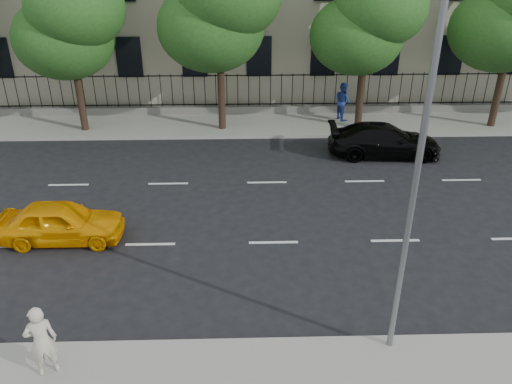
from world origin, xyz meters
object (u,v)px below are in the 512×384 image
street_light (412,141)px  woman_near (41,341)px  yellow_taxi (61,222)px  black_sedan (384,140)px

street_light → woman_near: (-7.88, -1.16, -4.09)m
street_light → woman_near: bearing=-171.6°
street_light → yellow_taxi: bearing=153.6°
black_sedan → woman_near: size_ratio=2.77×
yellow_taxi → black_sedan: 14.07m
yellow_taxi → black_sedan: bearing=-61.1°
woman_near → street_light: bearing=163.3°
woman_near → black_sedan: bearing=-155.6°
black_sedan → woman_near: (-10.81, -12.65, 0.33)m
yellow_taxi → black_sedan: size_ratio=0.79×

